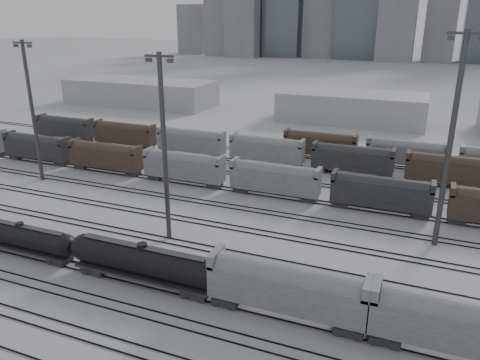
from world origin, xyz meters
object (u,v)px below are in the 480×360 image
at_px(hopper_car_b, 467,325).
at_px(light_mast_c, 164,146).
at_px(hopper_car_a, 287,286).
at_px(tank_car_a, 22,237).
at_px(tank_car_b, 143,261).

height_order(hopper_car_b, light_mast_c, light_mast_c).
bearing_deg(hopper_car_a, tank_car_a, 180.00).
distance_m(tank_car_a, tank_car_b, 17.99).
height_order(hopper_car_a, hopper_car_b, hopper_car_b).
relative_size(tank_car_a, hopper_car_b, 1.04).
distance_m(tank_car_a, hopper_car_b, 50.73).
distance_m(tank_car_a, light_mast_c, 21.20).
bearing_deg(light_mast_c, tank_car_b, -73.64).
bearing_deg(light_mast_c, tank_car_a, -143.78).
xyz_separation_m(hopper_car_a, hopper_car_b, (16.11, 0.00, 0.02)).
bearing_deg(tank_car_a, hopper_car_b, 0.00).
bearing_deg(hopper_car_a, tank_car_b, 180.00).
relative_size(tank_car_a, hopper_car_a, 1.04).
relative_size(tank_car_a, light_mast_c, 0.68).
xyz_separation_m(tank_car_a, hopper_car_a, (34.60, 0.00, 1.15)).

